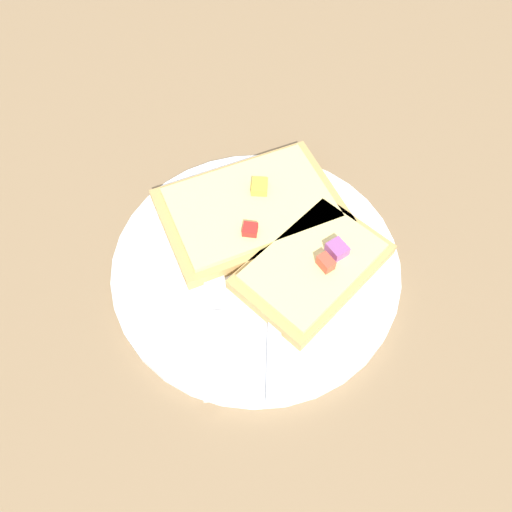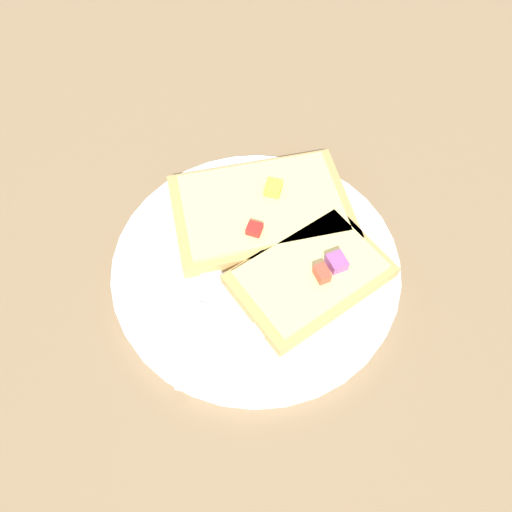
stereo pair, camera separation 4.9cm
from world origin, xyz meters
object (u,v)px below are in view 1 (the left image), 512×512
object	(u,v)px
plate	(256,264)
pizza_slice_main	(251,208)
pizza_slice_corner	(313,265)
fork	(275,278)
knife	(214,304)

from	to	relation	value
plate	pizza_slice_main	world-z (taller)	pizza_slice_main
plate	pizza_slice_main	size ratio (longest dim) A/B	1.31
pizza_slice_main	pizza_slice_corner	xyz separation A→B (m)	(0.02, 0.09, 0.00)
fork	knife	xyz separation A→B (m)	(0.06, -0.03, -0.00)
plate	pizza_slice_corner	world-z (taller)	pizza_slice_corner
fork	pizza_slice_corner	bearing A→B (deg)	-72.12
knife	pizza_slice_corner	world-z (taller)	pizza_slice_corner
plate	fork	distance (m)	0.03
plate	fork	world-z (taller)	fork
pizza_slice_main	pizza_slice_corner	distance (m)	0.09
fork	pizza_slice_corner	xyz separation A→B (m)	(-0.03, 0.02, 0.01)
fork	pizza_slice_corner	size ratio (longest dim) A/B	1.21
plate	pizza_slice_corner	distance (m)	0.06
pizza_slice_corner	plate	bearing A→B (deg)	-56.86
plate	pizza_slice_main	bearing A→B (deg)	-140.01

